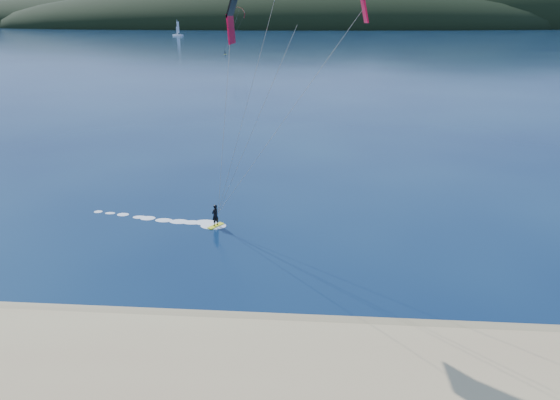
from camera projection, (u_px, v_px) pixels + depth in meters
The scene contains 6 objects.
ground at pixel (208, 388), 20.91m from camera, with size 1800.00×1800.00×0.00m, color #071638.
wet_sand at pixel (226, 326), 25.09m from camera, with size 220.00×2.50×0.10m.
headland at pixel (315, 28), 716.01m from camera, with size 1200.00×310.00×140.00m.
kitesurfer_near at pixel (291, 35), 26.77m from camera, with size 20.97×8.49×17.18m.
kitesurfer_far at pixel (238, 15), 198.50m from camera, with size 10.26×4.40×18.14m.
sailboat at pixel (178, 35), 403.10m from camera, with size 9.51×6.22×13.27m.
Camera 1 is at (4.31, -16.40, 15.02)m, focal length 31.10 mm.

